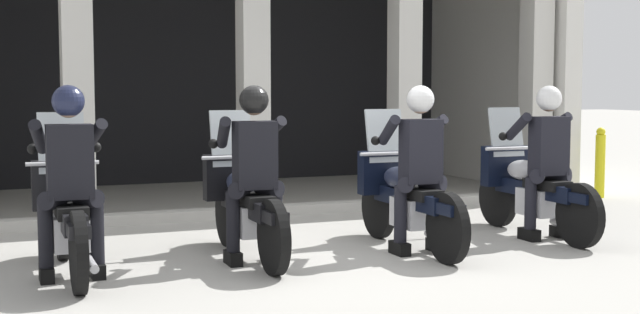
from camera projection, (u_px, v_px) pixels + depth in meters
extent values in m
plane|color=#A8A59E|center=(243.00, 212.00, 10.53)|extent=(80.00, 80.00, 0.00)
cube|color=black|center=(188.00, 81.00, 13.91)|extent=(9.61, 0.24, 3.36)
cube|color=silver|center=(492.00, 81.00, 13.92)|extent=(0.30, 4.17, 3.36)
cube|color=beige|center=(77.00, 97.00, 9.78)|extent=(0.35, 0.36, 2.92)
cube|color=beige|center=(253.00, 96.00, 10.58)|extent=(0.35, 0.36, 2.92)
cube|color=beige|center=(404.00, 95.00, 11.38)|extent=(0.35, 0.36, 2.92)
cube|color=beige|center=(535.00, 95.00, 12.18)|extent=(0.35, 0.36, 2.92)
cube|color=#B7B5AD|center=(266.00, 211.00, 10.23)|extent=(9.21, 0.24, 0.12)
cylinder|color=black|center=(62.00, 225.00, 7.59)|extent=(0.09, 0.64, 0.64)
cylinder|color=black|center=(78.00, 253.00, 6.30)|extent=(0.09, 0.64, 0.64)
cube|color=black|center=(62.00, 202.00, 7.58)|extent=(0.14, 0.44, 0.08)
cube|color=silver|center=(70.00, 232.00, 6.90)|extent=(0.28, 0.44, 0.28)
cube|color=black|center=(69.00, 216.00, 6.93)|extent=(0.18, 1.24, 0.16)
ellipsoid|color=#1E2338|center=(66.00, 191.00, 7.12)|extent=(0.26, 0.48, 0.22)
cube|color=black|center=(71.00, 211.00, 6.76)|extent=(0.24, 0.52, 0.10)
cube|color=black|center=(77.00, 228.00, 6.34)|extent=(0.16, 0.48, 0.10)
cylinder|color=silver|center=(62.00, 199.00, 7.52)|extent=(0.05, 0.24, 0.53)
cube|color=black|center=(62.00, 185.00, 7.45)|extent=(0.52, 0.16, 0.44)
sphere|color=silver|center=(61.00, 181.00, 7.54)|extent=(0.18, 0.18, 0.18)
cube|color=silver|center=(61.00, 143.00, 7.40)|extent=(0.40, 0.14, 0.54)
cylinder|color=silver|center=(63.00, 163.00, 7.34)|extent=(0.62, 0.04, 0.04)
cylinder|color=silver|center=(90.00, 263.00, 6.63)|extent=(0.07, 0.55, 0.07)
cube|color=black|center=(70.00, 162.00, 6.71)|extent=(0.36, 0.22, 0.60)
cube|color=#591414|center=(68.00, 158.00, 6.82)|extent=(0.05, 0.02, 0.32)
sphere|color=tan|center=(68.00, 105.00, 6.69)|extent=(0.21, 0.21, 0.21)
sphere|color=#191E38|center=(68.00, 101.00, 6.69)|extent=(0.26, 0.26, 0.26)
cylinder|color=black|center=(88.00, 199.00, 6.80)|extent=(0.26, 0.29, 0.17)
cylinder|color=black|center=(97.00, 232.00, 6.85)|extent=(0.12, 0.12, 0.53)
cube|color=black|center=(97.00, 270.00, 6.89)|extent=(0.11, 0.26, 0.12)
cylinder|color=black|center=(53.00, 200.00, 6.70)|extent=(0.26, 0.29, 0.17)
cylinder|color=black|center=(46.00, 235.00, 6.70)|extent=(0.12, 0.12, 0.53)
cube|color=black|center=(47.00, 274.00, 6.74)|extent=(0.11, 0.26, 0.12)
cylinder|color=black|center=(94.00, 136.00, 6.99)|extent=(0.19, 0.48, 0.31)
sphere|color=black|center=(96.00, 147.00, 7.21)|extent=(0.09, 0.09, 0.09)
cylinder|color=black|center=(39.00, 137.00, 6.82)|extent=(0.19, 0.48, 0.31)
sphere|color=black|center=(32.00, 149.00, 7.01)|extent=(0.09, 0.09, 0.09)
cylinder|color=black|center=(228.00, 214.00, 8.24)|extent=(0.09, 0.64, 0.64)
cylinder|color=black|center=(274.00, 237.00, 6.95)|extent=(0.09, 0.64, 0.64)
cube|color=black|center=(228.00, 193.00, 8.23)|extent=(0.14, 0.44, 0.08)
cube|color=silver|center=(250.00, 220.00, 7.55)|extent=(0.28, 0.44, 0.28)
cube|color=black|center=(249.00, 205.00, 7.58)|extent=(0.18, 1.24, 0.16)
ellipsoid|color=#1E2338|center=(242.00, 183.00, 7.77)|extent=(0.26, 0.48, 0.22)
cube|color=black|center=(255.00, 200.00, 7.41)|extent=(0.24, 0.52, 0.10)
cube|color=black|center=(271.00, 215.00, 6.99)|extent=(0.16, 0.48, 0.10)
cylinder|color=silver|center=(229.00, 191.00, 8.17)|extent=(0.05, 0.24, 0.53)
cube|color=black|center=(231.00, 177.00, 8.10)|extent=(0.52, 0.16, 0.44)
sphere|color=silver|center=(228.00, 174.00, 8.19)|extent=(0.18, 0.18, 0.18)
cube|color=silver|center=(231.00, 138.00, 8.05)|extent=(0.40, 0.14, 0.54)
cylinder|color=silver|center=(234.00, 157.00, 7.99)|extent=(0.62, 0.04, 0.04)
cylinder|color=silver|center=(276.00, 247.00, 7.28)|extent=(0.07, 0.55, 0.07)
cube|color=black|center=(255.00, 155.00, 7.36)|extent=(0.36, 0.22, 0.60)
cube|color=#14193F|center=(251.00, 152.00, 7.47)|extent=(0.05, 0.02, 0.32)
sphere|color=#936B51|center=(254.00, 103.00, 7.34)|extent=(0.21, 0.21, 0.21)
sphere|color=black|center=(254.00, 100.00, 7.34)|extent=(0.26, 0.26, 0.26)
cylinder|color=black|center=(269.00, 189.00, 7.46)|extent=(0.26, 0.29, 0.17)
cylinder|color=black|center=(276.00, 219.00, 7.50)|extent=(0.12, 0.12, 0.53)
cube|color=black|center=(276.00, 255.00, 7.54)|extent=(0.11, 0.26, 0.12)
cylinder|color=black|center=(239.00, 190.00, 7.35)|extent=(0.26, 0.29, 0.17)
cylinder|color=black|center=(233.00, 222.00, 7.35)|extent=(0.12, 0.12, 0.53)
cube|color=black|center=(233.00, 258.00, 7.39)|extent=(0.11, 0.26, 0.12)
cylinder|color=black|center=(270.00, 132.00, 7.64)|extent=(0.19, 0.48, 0.31)
sphere|color=black|center=(267.00, 142.00, 7.86)|extent=(0.09, 0.09, 0.09)
cylinder|color=black|center=(224.00, 133.00, 7.47)|extent=(0.19, 0.48, 0.31)
sphere|color=black|center=(213.00, 144.00, 7.66)|extent=(0.09, 0.09, 0.09)
cylinder|color=black|center=(378.00, 207.00, 8.69)|extent=(0.09, 0.64, 0.64)
cylinder|color=black|center=(448.00, 228.00, 7.40)|extent=(0.09, 0.64, 0.64)
cube|color=black|center=(378.00, 188.00, 8.68)|extent=(0.14, 0.44, 0.08)
cube|color=silver|center=(413.00, 213.00, 8.00)|extent=(0.28, 0.44, 0.28)
cube|color=black|center=(410.00, 198.00, 8.03)|extent=(0.18, 1.24, 0.16)
ellipsoid|color=#1E2338|center=(400.00, 178.00, 8.22)|extent=(0.26, 0.48, 0.22)
cube|color=black|center=(419.00, 193.00, 7.86)|extent=(0.24, 0.52, 0.10)
cube|color=black|center=(444.00, 208.00, 7.44)|extent=(0.16, 0.48, 0.10)
cylinder|color=silver|center=(381.00, 185.00, 8.62)|extent=(0.05, 0.24, 0.53)
cube|color=black|center=(384.00, 172.00, 8.55)|extent=(0.52, 0.16, 0.44)
sphere|color=silver|center=(379.00, 169.00, 8.64)|extent=(0.18, 0.18, 0.18)
cube|color=silver|center=(385.00, 136.00, 8.50)|extent=(0.40, 0.14, 0.54)
cylinder|color=silver|center=(388.00, 153.00, 8.44)|extent=(0.62, 0.04, 0.04)
cylinder|color=silver|center=(442.00, 238.00, 7.73)|extent=(0.07, 0.55, 0.07)
cube|color=black|center=(421.00, 151.00, 7.81)|extent=(0.36, 0.22, 0.60)
cube|color=#591414|center=(415.00, 148.00, 7.92)|extent=(0.05, 0.02, 0.32)
sphere|color=tan|center=(420.00, 103.00, 7.79)|extent=(0.21, 0.21, 0.21)
sphere|color=silver|center=(420.00, 99.00, 7.79)|extent=(0.26, 0.26, 0.26)
cylinder|color=black|center=(433.00, 183.00, 7.91)|extent=(0.26, 0.29, 0.17)
cylinder|color=black|center=(438.00, 212.00, 7.95)|extent=(0.12, 0.12, 0.53)
cube|color=black|center=(437.00, 245.00, 7.99)|extent=(0.11, 0.26, 0.12)
cylinder|color=black|center=(406.00, 185.00, 7.80)|extent=(0.26, 0.29, 0.17)
cylinder|color=black|center=(400.00, 214.00, 7.80)|extent=(0.12, 0.12, 0.53)
cube|color=black|center=(400.00, 248.00, 7.84)|extent=(0.11, 0.26, 0.12)
cylinder|color=black|center=(430.00, 129.00, 8.09)|extent=(0.19, 0.48, 0.31)
sphere|color=black|center=(423.00, 139.00, 8.31)|extent=(0.09, 0.09, 0.09)
cylinder|color=black|center=(389.00, 130.00, 7.92)|extent=(0.19, 0.48, 0.31)
sphere|color=black|center=(375.00, 141.00, 8.11)|extent=(0.09, 0.09, 0.09)
cylinder|color=black|center=(498.00, 198.00, 9.43)|extent=(0.09, 0.64, 0.64)
cylinder|color=black|center=(580.00, 216.00, 8.14)|extent=(0.09, 0.64, 0.64)
cube|color=black|center=(498.00, 180.00, 9.42)|extent=(0.14, 0.44, 0.08)
cube|color=silver|center=(539.00, 202.00, 8.74)|extent=(0.28, 0.44, 0.28)
cube|color=black|center=(536.00, 189.00, 8.77)|extent=(0.18, 1.24, 0.16)
ellipsoid|color=#B2B2B7|center=(524.00, 170.00, 8.96)|extent=(0.26, 0.48, 0.22)
cube|color=black|center=(547.00, 184.00, 8.60)|extent=(0.24, 0.52, 0.10)
cube|color=black|center=(576.00, 197.00, 8.18)|extent=(0.16, 0.48, 0.10)
cylinder|color=silver|center=(501.00, 178.00, 9.36)|extent=(0.05, 0.24, 0.53)
cube|color=black|center=(504.00, 166.00, 9.29)|extent=(0.52, 0.16, 0.44)
sphere|color=silver|center=(499.00, 163.00, 9.38)|extent=(0.18, 0.18, 0.18)
cube|color=silver|center=(506.00, 132.00, 9.24)|extent=(0.40, 0.14, 0.54)
cylinder|color=silver|center=(510.00, 148.00, 9.18)|extent=(0.62, 0.04, 0.04)
cylinder|color=silver|center=(569.00, 225.00, 8.47)|extent=(0.07, 0.55, 0.07)
cube|color=black|center=(549.00, 146.00, 8.55)|extent=(0.36, 0.22, 0.60)
cube|color=#591414|center=(542.00, 143.00, 8.66)|extent=(0.05, 0.02, 0.32)
sphere|color=#936B51|center=(549.00, 101.00, 8.53)|extent=(0.21, 0.21, 0.21)
sphere|color=silver|center=(549.00, 98.00, 8.53)|extent=(0.26, 0.26, 0.26)
cylinder|color=black|center=(558.00, 175.00, 8.64)|extent=(0.26, 0.29, 0.17)
cylinder|color=black|center=(562.00, 201.00, 8.69)|extent=(0.12, 0.12, 0.53)
cube|color=black|center=(561.00, 232.00, 8.73)|extent=(0.11, 0.26, 0.12)
cylinder|color=black|center=(536.00, 176.00, 8.54)|extent=(0.26, 0.29, 0.17)
cylinder|color=black|center=(530.00, 203.00, 8.54)|extent=(0.12, 0.12, 0.53)
cube|color=black|center=(529.00, 234.00, 8.58)|extent=(0.11, 0.26, 0.12)
cylinder|color=black|center=(553.00, 126.00, 8.83)|extent=(0.19, 0.48, 0.31)
sphere|color=black|center=(543.00, 135.00, 9.05)|extent=(0.09, 0.09, 0.09)
cylinder|color=black|center=(518.00, 127.00, 8.66)|extent=(0.19, 0.48, 0.31)
sphere|color=black|center=(503.00, 136.00, 8.85)|extent=(0.09, 0.09, 0.09)
cylinder|color=yellow|center=(600.00, 166.00, 11.90)|extent=(0.14, 0.14, 0.90)
sphere|color=yellow|center=(601.00, 132.00, 11.86)|extent=(0.13, 0.13, 0.13)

